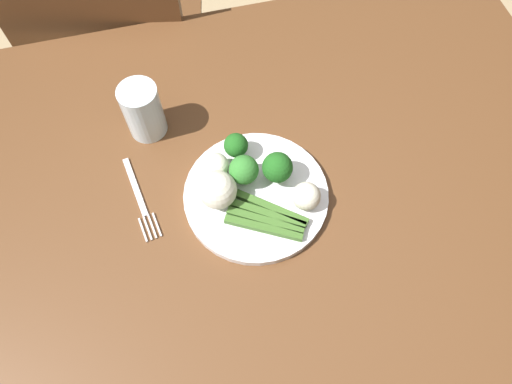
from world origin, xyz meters
TOP-DOWN VIEW (x-y plane):
  - ground_plane at (0.00, 0.00)m, footprint 6.00×6.00m
  - dining_table at (0.00, 0.00)m, footprint 1.21×0.87m
  - chair at (0.24, -0.57)m, footprint 0.47×0.47m
  - plate at (0.03, 0.02)m, footprint 0.24×0.24m
  - asparagus_bundle at (0.02, 0.07)m, footprint 0.13×0.11m
  - broccoli_outer_edge at (-0.01, 0.00)m, footprint 0.05×0.05m
  - broccoli_back_right at (0.04, -0.06)m, footprint 0.04×0.04m
  - broccoli_front_left at (0.04, -0.01)m, footprint 0.05×0.05m
  - cauliflower_left at (0.09, 0.01)m, footprint 0.06×0.06m
  - cauliflower_mid at (-0.04, 0.06)m, footprint 0.05×0.05m
  - cauliflower_back at (0.09, -0.04)m, footprint 0.05×0.05m
  - fork at (0.22, -0.03)m, footprint 0.05×0.17m
  - water_glass at (0.19, -0.17)m, footprint 0.07×0.07m

SIDE VIEW (x-z plane):
  - ground_plane at x=0.00m, z-range -0.02..0.00m
  - chair at x=0.24m, z-range 0.07..0.94m
  - dining_table at x=0.00m, z-range 0.25..0.98m
  - fork at x=0.22m, z-range 0.72..0.73m
  - plate at x=0.03m, z-range 0.72..0.74m
  - asparagus_bundle at x=0.02m, z-range 0.74..0.75m
  - cauliflower_back at x=0.09m, z-range 0.74..0.78m
  - cauliflower_mid at x=-0.04m, z-range 0.74..0.79m
  - broccoli_back_right at x=0.04m, z-range 0.74..0.79m
  - cauliflower_left at x=0.09m, z-range 0.74..0.80m
  - broccoli_front_left at x=0.04m, z-range 0.74..0.80m
  - broccoli_outer_edge at x=-0.01m, z-range 0.74..0.81m
  - water_glass at x=0.19m, z-range 0.72..0.83m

